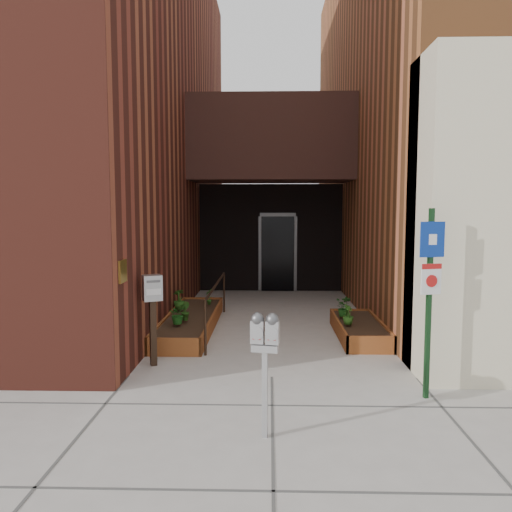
{
  "coord_description": "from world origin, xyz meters",
  "views": [
    {
      "loc": [
        -0.04,
        -6.72,
        2.34
      ],
      "look_at": [
        -0.27,
        1.8,
        1.51
      ],
      "focal_mm": 35.0,
      "sensor_mm": 36.0,
      "label": 1
    }
  ],
  "objects": [
    {
      "name": "handrail",
      "position": [
        -1.05,
        2.65,
        0.75
      ],
      "size": [
        0.04,
        3.34,
        0.9
      ],
      "color": "black",
      "rests_on": "ground"
    },
    {
      "name": "shrub_left_b",
      "position": [
        -1.57,
        2.17,
        0.47
      ],
      "size": [
        0.24,
        0.24,
        0.33
      ],
      "primitive_type": "imported",
      "rotation": [
        0.0,
        0.0,
        2.01
      ],
      "color": "#245117",
      "rests_on": "planter_left"
    },
    {
      "name": "shrub_right_c",
      "position": [
        1.36,
        2.54,
        0.47
      ],
      "size": [
        0.39,
        0.39,
        0.33
      ],
      "primitive_type": "imported",
      "rotation": [
        0.0,
        0.0,
        4.31
      ],
      "color": "#1A5016",
      "rests_on": "planter_right"
    },
    {
      "name": "ground",
      "position": [
        0.0,
        0.0,
        0.0
      ],
      "size": [
        80.0,
        80.0,
        0.0
      ],
      "primitive_type": "plane",
      "color": "#9E9991",
      "rests_on": "ground"
    },
    {
      "name": "shrub_left_d",
      "position": [
        -1.31,
        3.68,
        0.47
      ],
      "size": [
        0.2,
        0.2,
        0.33
      ],
      "primitive_type": "imported",
      "rotation": [
        0.0,
        0.0,
        4.88
      ],
      "color": "#215819",
      "rests_on": "planter_left"
    },
    {
      "name": "planter_right",
      "position": [
        1.6,
        2.2,
        0.13
      ],
      "size": [
        0.8,
        2.2,
        0.3
      ],
      "color": "brown",
      "rests_on": "ground"
    },
    {
      "name": "sign_post",
      "position": [
        1.9,
        -0.71,
        1.44
      ],
      "size": [
        0.31,
        0.12,
        2.34
      ],
      "color": "#133518",
      "rests_on": "ground"
    },
    {
      "name": "architecture",
      "position": [
        -0.18,
        6.89,
        4.98
      ],
      "size": [
        20.0,
        14.6,
        10.0
      ],
      "color": "maroon",
      "rests_on": "ground"
    },
    {
      "name": "parking_meter",
      "position": [
        -0.08,
        -1.82,
        1.0
      ],
      "size": [
        0.3,
        0.16,
        1.3
      ],
      "color": "#A5A5A8",
      "rests_on": "ground"
    },
    {
      "name": "shrub_left_c",
      "position": [
        -1.85,
        3.14,
        0.5
      ],
      "size": [
        0.32,
        0.32,
        0.41
      ],
      "primitive_type": "imported",
      "rotation": [
        0.0,
        0.0,
        3.72
      ],
      "color": "#275D1A",
      "rests_on": "planter_left"
    },
    {
      "name": "shrub_right_b",
      "position": [
        1.45,
        2.79,
        0.48
      ],
      "size": [
        0.2,
        0.2,
        0.35
      ],
      "primitive_type": "imported",
      "rotation": [
        0.0,
        0.0,
        3.08
      ],
      "color": "#1C5418",
      "rests_on": "planter_right"
    },
    {
      "name": "payment_dropbox",
      "position": [
        -1.76,
        0.48,
        0.98
      ],
      "size": [
        0.33,
        0.29,
        1.36
      ],
      "color": "black",
      "rests_on": "ground"
    },
    {
      "name": "planter_left",
      "position": [
        -1.55,
        2.7,
        0.13
      ],
      "size": [
        0.9,
        3.6,
        0.3
      ],
      "color": "brown",
      "rests_on": "ground"
    },
    {
      "name": "shrub_right_a",
      "position": [
        1.35,
        1.93,
        0.47
      ],
      "size": [
        0.27,
        0.27,
        0.34
      ],
      "primitive_type": "imported",
      "rotation": [
        0.0,
        0.0,
        0.95
      ],
      "color": "#2B601B",
      "rests_on": "planter_right"
    },
    {
      "name": "shrub_left_a",
      "position": [
        -1.65,
        1.87,
        0.48
      ],
      "size": [
        0.44,
        0.44,
        0.35
      ],
      "primitive_type": "imported",
      "rotation": [
        0.0,
        0.0,
        0.94
      ],
      "color": "#1B5919",
      "rests_on": "planter_left"
    }
  ]
}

